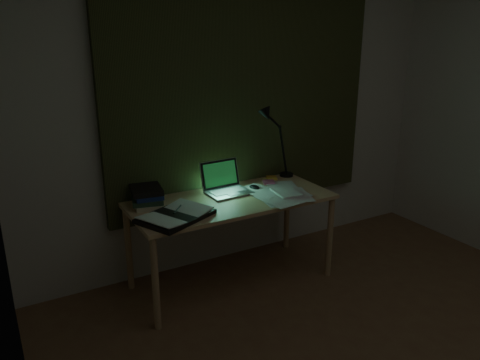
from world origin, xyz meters
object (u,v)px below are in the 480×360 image
object	(u,v)px
book_stack	(147,196)
loose_papers	(279,194)
desk	(232,241)
laptop	(229,179)
open_textbook	(176,215)
desk_lamp	(288,141)

from	to	relation	value
book_stack	loose_papers	world-z (taller)	book_stack
desk	laptop	world-z (taller)	laptop
desk	book_stack	world-z (taller)	book_stack
loose_papers	laptop	bearing A→B (deg)	145.89
desk	open_textbook	distance (m)	0.60
book_stack	loose_papers	size ratio (longest dim) A/B	0.63
loose_papers	book_stack	bearing A→B (deg)	162.75
laptop	loose_papers	xyz separation A→B (m)	(0.29, -0.20, -0.10)
desk	book_stack	distance (m)	0.69
loose_papers	desk_lamp	size ratio (longest dim) A/B	0.64
desk	book_stack	xyz separation A→B (m)	(-0.55, 0.17, 0.39)
book_stack	desk	bearing A→B (deg)	-17.51
desk	loose_papers	distance (m)	0.48
book_stack	desk_lamp	world-z (taller)	desk_lamp
laptop	open_textbook	xyz separation A→B (m)	(-0.51, -0.23, -0.09)
book_stack	desk_lamp	distance (m)	1.21
desk_lamp	desk	bearing A→B (deg)	-156.19
desk	laptop	size ratio (longest dim) A/B	4.10
desk_lamp	book_stack	bearing A→B (deg)	-173.77
open_textbook	loose_papers	size ratio (longest dim) A/B	1.17
laptop	loose_papers	bearing A→B (deg)	-37.06
desk	desk_lamp	distance (m)	0.92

